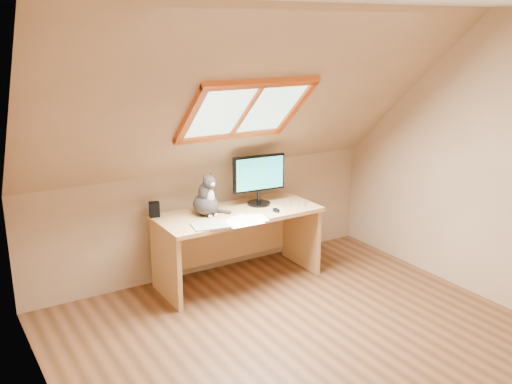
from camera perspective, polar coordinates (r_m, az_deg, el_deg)
ground at (r=4.26m, az=6.49°, el=-15.75°), size 3.50×3.50×0.00m
room_shell at (r=3.65m, az=8.09°, el=3.07°), size 3.52×3.52×2.41m
desk at (r=5.20m, az=-2.19°, el=-3.96°), size 1.47×0.64×0.67m
monitor at (r=5.19m, az=0.30°, el=1.56°), size 0.50×0.21×0.46m
cat at (r=4.96m, az=-5.00°, el=-0.74°), size 0.26×0.29×0.40m
desk_speaker at (r=5.00m, az=-10.13°, el=-1.73°), size 0.11×0.11×0.13m
graphics_tablet at (r=4.72m, az=-4.59°, el=-3.34°), size 0.33×0.26×0.01m
mouse at (r=5.06m, az=2.03°, el=-1.82°), size 0.09×0.12×0.03m
papers at (r=4.82m, az=-1.30°, el=-2.89°), size 0.35×0.30×0.01m
cables at (r=5.22m, az=3.14°, el=-1.42°), size 0.51×0.26×0.01m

